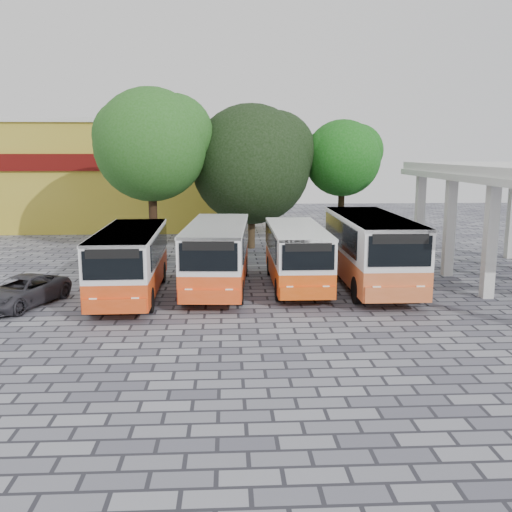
{
  "coord_description": "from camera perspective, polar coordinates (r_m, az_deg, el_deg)",
  "views": [
    {
      "loc": [
        -2.87,
        -20.63,
        6.0
      ],
      "look_at": [
        -1.64,
        3.71,
        1.5
      ],
      "focal_mm": 40.0,
      "sensor_mm": 36.0,
      "label": 1
    }
  ],
  "objects": [
    {
      "name": "bus_centre_left",
      "position": [
        24.9,
        -3.87,
        0.44
      ],
      "size": [
        2.96,
        8.18,
        2.9
      ],
      "rotation": [
        0.0,
        0.0,
        -0.07
      ],
      "color": "#F54B16",
      "rests_on": "ground"
    },
    {
      "name": "shophouse_block",
      "position": [
        47.35,
        -12.91,
        7.97
      ],
      "size": [
        20.4,
        10.4,
        8.3
      ],
      "color": "gold",
      "rests_on": "ground"
    },
    {
      "name": "tree_right",
      "position": [
        36.39,
        8.73,
        9.88
      ],
      "size": [
        4.98,
        4.74,
        7.93
      ],
      "color": "black",
      "rests_on": "ground"
    },
    {
      "name": "bus_centre_right",
      "position": [
        25.38,
        4.08,
        0.36
      ],
      "size": [
        2.34,
        7.5,
        2.7
      ],
      "rotation": [
        0.0,
        0.0,
        -0.0
      ],
      "color": "#E94F0D",
      "rests_on": "ground"
    },
    {
      "name": "parked_car",
      "position": [
        24.15,
        -22.43,
        -3.3
      ],
      "size": [
        3.31,
        4.64,
        1.17
      ],
      "primitive_type": "imported",
      "rotation": [
        0.0,
        0.0,
        -0.36
      ],
      "color": "#302F36",
      "rests_on": "ground"
    },
    {
      "name": "bus_far_right",
      "position": [
        25.76,
        11.4,
        0.95
      ],
      "size": [
        2.77,
        8.82,
        3.17
      ],
      "rotation": [
        0.0,
        0.0,
        -0.01
      ],
      "color": "orange",
      "rests_on": "ground"
    },
    {
      "name": "tree_left",
      "position": [
        33.57,
        -10.34,
        11.25
      ],
      "size": [
        6.76,
        6.44,
        9.57
      ],
      "color": "#342214",
      "rests_on": "ground"
    },
    {
      "name": "ground",
      "position": [
        21.67,
        4.85,
        -5.65
      ],
      "size": [
        90.0,
        90.0,
        0.0
      ],
      "primitive_type": "plane",
      "color": "#52525F",
      "rests_on": "ground"
    },
    {
      "name": "tree_middle",
      "position": [
        35.35,
        -0.35,
        9.54
      ],
      "size": [
        7.69,
        7.32,
        8.85
      ],
      "color": "#453520",
      "rests_on": "ground"
    },
    {
      "name": "bus_far_left",
      "position": [
        24.12,
        -12.49,
        -0.24
      ],
      "size": [
        2.53,
        7.84,
        2.81
      ],
      "rotation": [
        0.0,
        0.0,
        0.02
      ],
      "color": "#E44512",
      "rests_on": "ground"
    }
  ]
}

